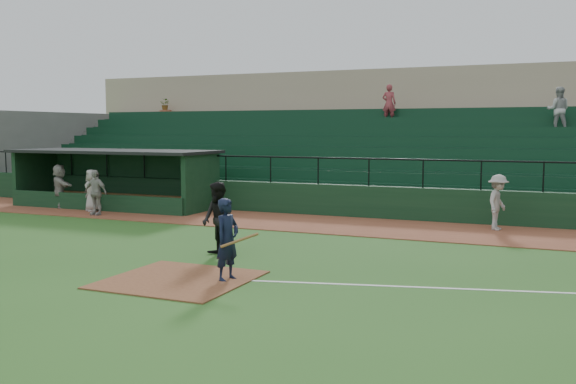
% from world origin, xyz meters
% --- Properties ---
extents(ground, '(90.00, 90.00, 0.00)m').
position_xyz_m(ground, '(0.00, 0.00, 0.00)').
color(ground, '#25521A').
rests_on(ground, ground).
extents(warning_track, '(40.00, 4.00, 0.03)m').
position_xyz_m(warning_track, '(0.00, 8.00, 0.01)').
color(warning_track, brown).
rests_on(warning_track, ground).
extents(home_plate_dirt, '(3.00, 3.00, 0.03)m').
position_xyz_m(home_plate_dirt, '(0.00, -1.00, 0.01)').
color(home_plate_dirt, brown).
rests_on(home_plate_dirt, ground).
extents(stadium_structure, '(38.00, 13.08, 6.40)m').
position_xyz_m(stadium_structure, '(0.00, 16.46, 2.30)').
color(stadium_structure, '#10321A').
rests_on(stadium_structure, ground).
extents(dugout, '(8.90, 3.20, 2.42)m').
position_xyz_m(dugout, '(-9.75, 9.56, 1.33)').
color(dugout, '#10321A').
rests_on(dugout, ground).
extents(batter_at_plate, '(1.07, 0.73, 1.81)m').
position_xyz_m(batter_at_plate, '(1.00, -0.61, 0.90)').
color(batter_at_plate, black).
rests_on(batter_at_plate, ground).
extents(umpire, '(1.19, 1.13, 1.94)m').
position_xyz_m(umpire, '(-0.51, 1.64, 0.97)').
color(umpire, black).
rests_on(umpire, ground).
extents(runner, '(0.88, 1.27, 1.80)m').
position_xyz_m(runner, '(5.70, 8.95, 0.93)').
color(runner, '#A49E9A').
rests_on(runner, warning_track).
extents(dugout_player_a, '(1.01, 0.42, 1.72)m').
position_xyz_m(dugout_player_a, '(-8.71, 6.69, 0.89)').
color(dugout_player_a, '#A39F99').
rests_on(dugout_player_a, warning_track).
extents(dugout_player_b, '(0.97, 0.88, 1.67)m').
position_xyz_m(dugout_player_b, '(-9.59, 7.52, 0.86)').
color(dugout_player_b, '#ADA7A2').
rests_on(dugout_player_b, warning_track).
extents(dugout_player_c, '(1.72, 1.29, 1.81)m').
position_xyz_m(dugout_player_c, '(-11.58, 7.89, 0.93)').
color(dugout_player_c, '#A9A49E').
rests_on(dugout_player_c, warning_track).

